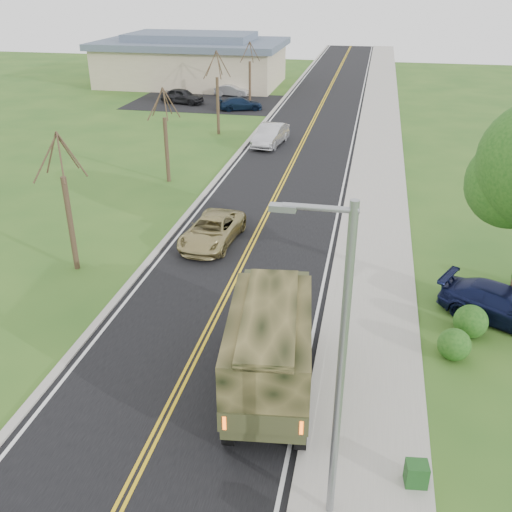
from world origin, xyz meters
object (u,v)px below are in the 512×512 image
(utility_box_far, at_px, (416,474))
(military_truck, at_px, (270,340))
(suv_champagne, at_px, (212,230))
(pickup_navy, at_px, (502,305))
(sedan_silver, at_px, (271,135))

(utility_box_far, bearing_deg, military_truck, 138.52)
(suv_champagne, height_order, utility_box_far, suv_champagne)
(utility_box_far, bearing_deg, suv_champagne, 117.21)
(military_truck, relative_size, utility_box_far, 10.40)
(military_truck, xyz_separation_m, suv_champagne, (-4.66, 10.11, -1.22))
(military_truck, height_order, suv_champagne, military_truck)
(pickup_navy, bearing_deg, suv_champagne, 96.91)
(suv_champagne, bearing_deg, pickup_navy, -15.12)
(sedan_silver, bearing_deg, utility_box_far, -65.51)
(military_truck, height_order, utility_box_far, military_truck)
(sedan_silver, xyz_separation_m, pickup_navy, (12.75, -22.24, -0.11))
(suv_champagne, height_order, sedan_silver, sedan_silver)
(suv_champagne, relative_size, utility_box_far, 7.23)
(military_truck, relative_size, pickup_navy, 1.48)
(suv_champagne, bearing_deg, utility_box_far, -50.81)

